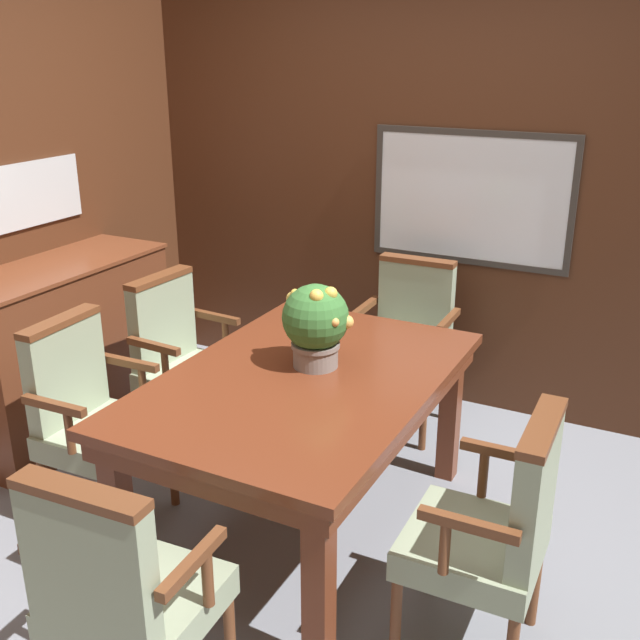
{
  "coord_description": "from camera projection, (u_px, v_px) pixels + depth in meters",
  "views": [
    {
      "loc": [
        1.43,
        -2.41,
        2.08
      ],
      "look_at": [
        0.05,
        0.27,
        0.96
      ],
      "focal_mm": 42.0,
      "sensor_mm": 36.0,
      "label": 1
    }
  ],
  "objects": [
    {
      "name": "potted_plant",
      "position": [
        316.0,
        323.0,
        3.18
      ],
      "size": [
        0.31,
        0.3,
        0.37
      ],
      "color": "gray",
      "rests_on": "dining_table"
    },
    {
      "name": "chair_left_near",
      "position": [
        91.0,
        412.0,
        3.34
      ],
      "size": [
        0.48,
        0.53,
        0.95
      ],
      "rotation": [
        0.0,
        0.0,
        1.61
      ],
      "color": "brown",
      "rests_on": "ground_plane"
    },
    {
      "name": "chair_left_far",
      "position": [
        182.0,
        356.0,
        3.94
      ],
      "size": [
        0.49,
        0.54,
        0.95
      ],
      "rotation": [
        0.0,
        0.0,
        1.51
      ],
      "color": "brown",
      "rests_on": "ground_plane"
    },
    {
      "name": "ground_plane",
      "position": [
        282.0,
        537.0,
        3.35
      ],
      "size": [
        14.0,
        14.0,
        0.0
      ],
      "primitive_type": "plane",
      "color": "gray"
    },
    {
      "name": "chair_right_near",
      "position": [
        495.0,
        527.0,
        2.55
      ],
      "size": [
        0.47,
        0.53,
        0.95
      ],
      "rotation": [
        0.0,
        0.0,
        -1.55
      ],
      "color": "brown",
      "rests_on": "ground_plane"
    },
    {
      "name": "wall_back",
      "position": [
        427.0,
        198.0,
        4.35
      ],
      "size": [
        7.2,
        0.08,
        2.45
      ],
      "color": "#4C2816",
      "rests_on": "ground_plane"
    },
    {
      "name": "dining_table",
      "position": [
        304.0,
        396.0,
        3.19
      ],
      "size": [
        1.08,
        1.62,
        0.76
      ],
      "color": "maroon",
      "rests_on": "ground_plane"
    },
    {
      "name": "chair_head_near",
      "position": [
        121.0,
        590.0,
        2.26
      ],
      "size": [
        0.54,
        0.49,
        0.95
      ],
      "rotation": [
        0.0,
        0.0,
        3.2
      ],
      "color": "brown",
      "rests_on": "ground_plane"
    },
    {
      "name": "chair_head_far",
      "position": [
        408.0,
        337.0,
        4.2
      ],
      "size": [
        0.53,
        0.47,
        0.95
      ],
      "rotation": [
        0.0,
        0.0,
        0.02
      ],
      "color": "brown",
      "rests_on": "ground_plane"
    },
    {
      "name": "sideboard_cabinet",
      "position": [
        65.0,
        350.0,
        4.12
      ],
      "size": [
        0.51,
        1.27,
        0.97
      ],
      "color": "brown",
      "rests_on": "ground_plane"
    }
  ]
}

